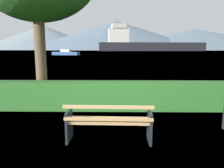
{
  "coord_description": "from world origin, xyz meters",
  "views": [
    {
      "loc": [
        0.13,
        -4.43,
        1.96
      ],
      "look_at": [
        0.0,
        4.27,
        0.55
      ],
      "focal_mm": 34.55,
      "sensor_mm": 36.0,
      "label": 1
    }
  ],
  "objects": [
    {
      "name": "hedge_row",
      "position": [
        0.0,
        2.46,
        0.46
      ],
      "size": [
        8.79,
        0.61,
        0.92
      ],
      "primitive_type": "cube",
      "color": "#2D6B28",
      "rests_on": "ground_plane"
    },
    {
      "name": "ground_plane",
      "position": [
        0.0,
        0.0,
        0.0
      ],
      "size": [
        1400.0,
        1400.0,
        0.0
      ],
      "primitive_type": "plane",
      "color": "#4C6B33"
    },
    {
      "name": "water_surface",
      "position": [
        0.0,
        307.87,
        0.0
      ],
      "size": [
        620.0,
        620.0,
        0.0
      ],
      "primitive_type": "plane",
      "color": "#6B8EA3",
      "rests_on": "ground_plane"
    },
    {
      "name": "park_bench",
      "position": [
        -0.0,
        -0.06,
        0.43
      ],
      "size": [
        1.82,
        0.61,
        0.87
      ],
      "color": "tan",
      "rests_on": "ground_plane"
    },
    {
      "name": "cargo_ship_large",
      "position": [
        31.93,
        239.8,
        8.01
      ],
      "size": [
        119.43,
        31.23,
        28.65
      ],
      "color": "#232328",
      "rests_on": "water_surface"
    },
    {
      "name": "fishing_boat_near",
      "position": [
        -16.34,
        67.72,
        0.7
      ],
      "size": [
        9.25,
        4.36,
        1.94
      ],
      "color": "#335693",
      "rests_on": "water_surface"
    },
    {
      "name": "distant_hills",
      "position": [
        9.88,
        553.1,
        31.84
      ],
      "size": [
        764.0,
        446.17,
        71.68
      ],
      "color": "gray",
      "rests_on": "ground_plane"
    }
  ]
}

